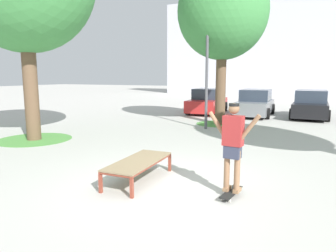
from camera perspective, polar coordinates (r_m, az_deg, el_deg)
name	(u,v)px	position (r m, az deg, el deg)	size (l,w,h in m)	color
ground_plane	(169,185)	(6.71, 0.10, -10.68)	(120.00, 120.00, 0.00)	#B7B5AD
building_facade	(311,46)	(39.82, 24.69, 13.15)	(34.18, 4.00, 11.23)	silver
skate_box	(139,163)	(6.86, -5.41, -6.66)	(0.83, 1.93, 0.46)	brown
skateboard	(231,192)	(6.20, 11.46, -11.82)	(0.27, 0.82, 0.09)	black
skater	(233,141)	(5.92, 11.77, -2.78)	(1.00, 0.31, 1.69)	#8E6647
grass_patch_near_left	(34,139)	(12.29, -23.22, -2.25)	(2.63, 2.63, 0.01)	#519342
tree_mid_back	(223,12)	(15.23, 9.95, 19.76)	(4.11, 4.11, 7.31)	brown
grass_patch_mid_back	(220,124)	(15.14, 9.42, 0.40)	(2.24, 2.24, 0.01)	#519342
car_red	(208,102)	(19.53, 7.26, 4.43)	(2.15, 4.31, 1.50)	red
car_grey	(255,104)	(18.71, 15.64, 3.96)	(2.00, 4.24, 1.50)	slate
car_black	(311,105)	(18.82, 24.59, 3.50)	(1.94, 4.21, 1.50)	black
light_post	(207,38)	(13.54, 7.22, 15.65)	(0.36, 0.36, 5.83)	#4C4C51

